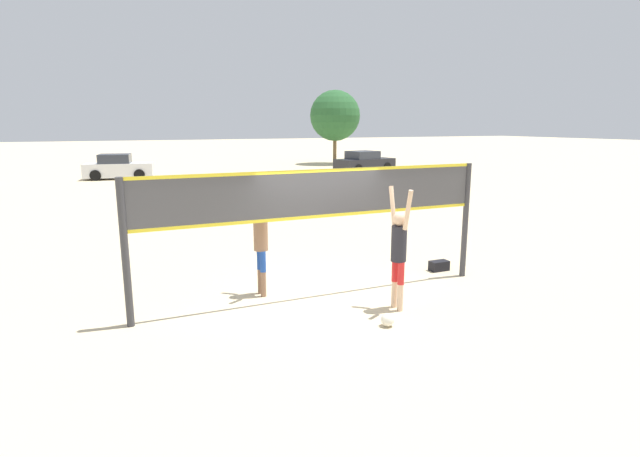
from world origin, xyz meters
TOP-DOWN VIEW (x-y plane):
  - ground_plane at (0.00, 0.00)m, footprint 200.00×200.00m
  - volleyball_net at (0.00, 0.00)m, footprint 7.13×0.13m
  - player_spiker at (1.05, -1.15)m, footprint 0.28×0.72m
  - player_blocker at (-1.00, 0.61)m, footprint 0.28×0.72m
  - volleyball at (0.46, -1.77)m, footprint 0.23×0.23m
  - gear_bag at (3.28, 0.55)m, footprint 0.44×0.25m
  - parked_car_mid at (13.57, 22.78)m, footprint 4.61×2.69m
  - parked_car_far at (-2.64, 24.77)m, footprint 4.25×2.42m
  - tree_left_cluster at (14.66, 29.91)m, footprint 4.19×4.19m

SIDE VIEW (x-z plane):
  - ground_plane at x=0.00m, z-range 0.00..0.00m
  - volleyball at x=0.46m, z-range 0.00..0.23m
  - gear_bag at x=3.28m, z-range 0.00..0.23m
  - parked_car_mid at x=13.57m, z-range -0.08..1.38m
  - parked_car_far at x=-2.64m, z-range -0.08..1.45m
  - player_spiker at x=1.05m, z-range 0.07..2.32m
  - player_blocker at x=-1.00m, z-range 0.07..2.33m
  - volleyball_net at x=0.00m, z-range 0.52..3.05m
  - tree_left_cluster at x=14.66m, z-range 0.95..7.05m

